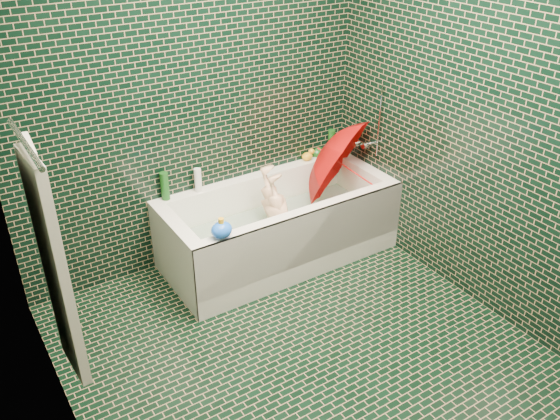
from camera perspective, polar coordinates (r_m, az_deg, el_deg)
floor at (r=3.68m, az=2.58°, el=-14.11°), size 2.80×2.80×0.00m
wall_back at (r=4.09m, az=-8.48°, el=10.93°), size 2.80×0.00×2.80m
wall_left at (r=2.52m, az=-21.84°, el=-3.53°), size 0.00×2.80×2.80m
wall_right at (r=3.80m, az=19.50°, el=8.10°), size 0.00×2.80×2.80m
bathtub at (r=4.41m, az=-0.02°, el=-2.23°), size 1.70×0.75×0.55m
bath_mat at (r=4.45m, az=-0.14°, el=-2.74°), size 1.35×0.47×0.01m
water at (r=4.37m, az=-0.14°, el=-1.15°), size 1.48×0.53×0.00m
towel_rail at (r=2.60m, az=-23.36°, el=5.92°), size 0.02×0.58×0.02m
towel at (r=2.84m, az=-20.93°, el=-4.69°), size 0.08×0.44×1.12m
faucet at (r=4.60m, az=8.58°, el=6.70°), size 0.18×0.19×0.55m
child at (r=4.34m, az=0.18°, el=-1.30°), size 0.95×0.55×0.38m
umbrella at (r=4.47m, az=6.98°, el=3.73°), size 1.07×1.13×1.11m
soap_bottle_a at (r=4.86m, az=4.84°, el=5.37°), size 0.11×0.11×0.24m
soap_bottle_b at (r=4.89m, az=5.91°, el=5.49°), size 0.10×0.10×0.19m
soap_bottle_c at (r=4.82m, az=4.07°, el=5.20°), size 0.16×0.16×0.18m
bottle_right_tall at (r=4.80m, az=4.96°, el=6.47°), size 0.07×0.07×0.22m
bottle_right_pump at (r=4.85m, az=6.03°, el=6.47°), size 0.06×0.06×0.19m
bottle_left_tall at (r=4.19m, az=-11.03°, el=2.28°), size 0.07×0.07×0.20m
bottle_left_short at (r=4.26m, az=-7.89°, el=2.86°), size 0.07×0.07×0.18m
rubber_duck at (r=4.72m, az=2.72°, el=5.26°), size 0.12×0.09×0.10m
bath_toy at (r=3.71m, az=-5.64°, el=-1.90°), size 0.16×0.14×0.14m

